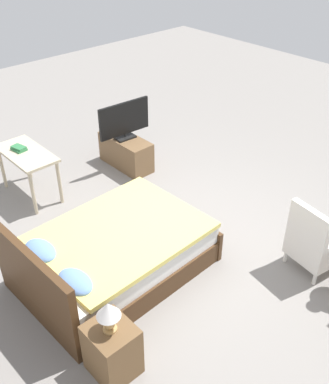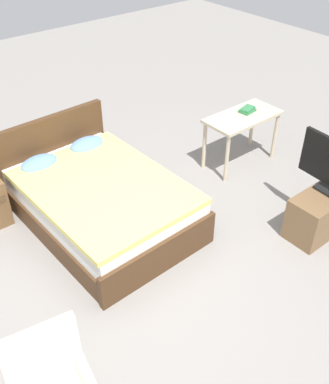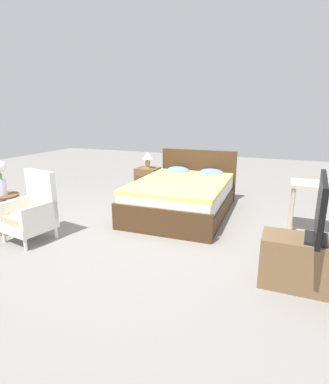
% 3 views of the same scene
% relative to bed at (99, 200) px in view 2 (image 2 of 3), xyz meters
% --- Properties ---
extents(ground_plane, '(16.00, 16.00, 0.00)m').
position_rel_bed_xyz_m(ground_plane, '(-0.07, -0.96, -0.30)').
color(ground_plane, gray).
extents(bed, '(1.54, 2.19, 0.96)m').
position_rel_bed_xyz_m(bed, '(0.00, 0.00, 0.00)').
color(bed, '#472D19').
rests_on(bed, ground_plane).
extents(tv_stand, '(0.96, 0.40, 0.51)m').
position_rel_bed_xyz_m(tv_stand, '(1.90, -1.71, -0.04)').
color(tv_stand, brown).
rests_on(tv_stand, ground_plane).
extents(vanity_desk, '(1.04, 0.52, 0.72)m').
position_rel_bed_xyz_m(vanity_desk, '(2.17, -0.14, 0.32)').
color(vanity_desk, beige).
rests_on(vanity_desk, ground_plane).
extents(book_stack, '(0.23, 0.18, 0.06)m').
position_rel_bed_xyz_m(book_stack, '(2.29, -0.10, 0.45)').
color(book_stack, '#337A47').
rests_on(book_stack, vanity_desk).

